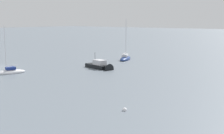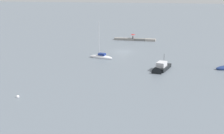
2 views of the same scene
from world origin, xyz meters
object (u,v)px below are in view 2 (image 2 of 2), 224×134
(umbrella_open_red, at_px, (133,34))
(motorboat_black_near, at_px, (161,69))
(mooring_buoy_near, at_px, (18,97))
(person_seated_grey_left, at_px, (133,37))
(sailboat_white_mid, at_px, (101,57))

(umbrella_open_red, relative_size, motorboat_black_near, 0.20)
(umbrella_open_red, bearing_deg, mooring_buoy_near, 82.23)
(person_seated_grey_left, bearing_deg, motorboat_black_near, 100.23)
(motorboat_black_near, height_order, mooring_buoy_near, motorboat_black_near)
(umbrella_open_red, xyz_separation_m, mooring_buoy_near, (6.96, 51.01, -1.65))
(umbrella_open_red, bearing_deg, person_seated_grey_left, 95.42)
(person_seated_grey_left, distance_m, umbrella_open_red, 0.87)
(person_seated_grey_left, xyz_separation_m, mooring_buoy_near, (6.97, 50.89, -0.79))
(person_seated_grey_left, height_order, motorboat_black_near, motorboat_black_near)
(umbrella_open_red, height_order, sailboat_white_mid, sailboat_white_mid)
(person_seated_grey_left, height_order, mooring_buoy_near, person_seated_grey_left)
(person_seated_grey_left, bearing_deg, sailboat_white_mid, 75.94)
(person_seated_grey_left, xyz_separation_m, umbrella_open_red, (0.01, -0.12, 0.86))
(umbrella_open_red, height_order, mooring_buoy_near, umbrella_open_red)
(motorboat_black_near, bearing_deg, umbrella_open_red, -59.78)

